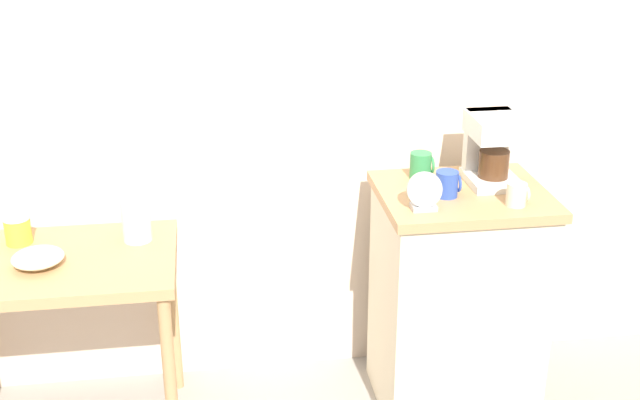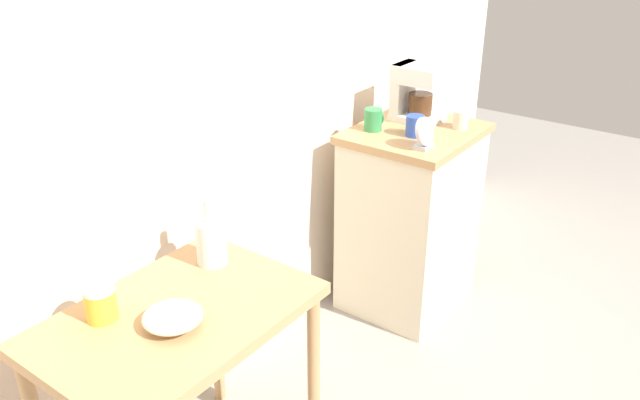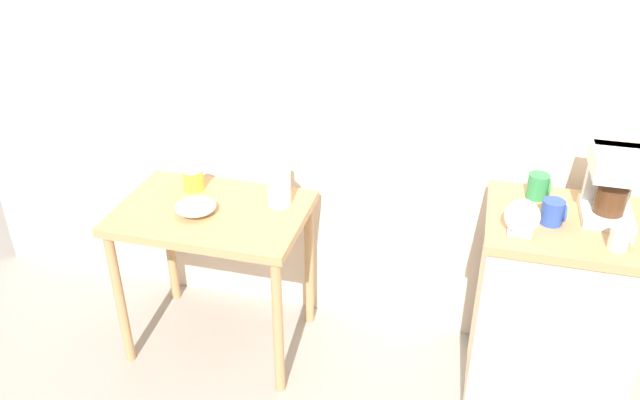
{
  "view_description": "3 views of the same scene",
  "coord_description": "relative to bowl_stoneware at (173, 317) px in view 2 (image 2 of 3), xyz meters",
  "views": [
    {
      "loc": [
        -0.13,
        -2.62,
        2.01
      ],
      "look_at": [
        0.24,
        -0.07,
        0.93
      ],
      "focal_mm": 46.17,
      "sensor_mm": 36.0,
      "label": 1
    },
    {
      "loc": [
        -1.69,
        -1.27,
        1.87
      ],
      "look_at": [
        -0.07,
        -0.08,
        0.9
      ],
      "focal_mm": 36.11,
      "sensor_mm": 36.0,
      "label": 2
    },
    {
      "loc": [
        0.4,
        -2.16,
        2.12
      ],
      "look_at": [
        -0.17,
        -0.03,
        0.88
      ],
      "focal_mm": 35.85,
      "sensor_mm": 36.0,
      "label": 3
    }
  ],
  "objects": [
    {
      "name": "ground_plane",
      "position": [
        0.71,
        0.03,
        -0.76
      ],
      "size": [
        8.0,
        8.0,
        0.0
      ],
      "primitive_type": "plane",
      "color": "gray"
    },
    {
      "name": "back_wall",
      "position": [
        0.81,
        0.44,
        0.64
      ],
      "size": [
        4.4,
        0.1,
        2.8
      ],
      "primitive_type": "cube",
      "color": "beige",
      "rests_on": "ground_plane"
    },
    {
      "name": "wooden_table",
      "position": [
        0.05,
        0.05,
        -0.13
      ],
      "size": [
        0.82,
        0.56,
        0.73
      ],
      "color": "tan",
      "rests_on": "ground_plane"
    },
    {
      "name": "kitchen_counter",
      "position": [
        1.49,
        0.04,
        -0.31
      ],
      "size": [
        0.6,
        0.51,
        0.9
      ],
      "color": "beige",
      "rests_on": "ground_plane"
    },
    {
      "name": "bowl_stoneware",
      "position": [
        0.0,
        0.0,
        0.0
      ],
      "size": [
        0.18,
        0.18,
        0.06
      ],
      "color": "beige",
      "rests_on": "wooden_table"
    },
    {
      "name": "glass_carafe_vase",
      "position": [
        0.32,
        0.16,
        0.05
      ],
      "size": [
        0.1,
        0.1,
        0.24
      ],
      "color": "silver",
      "rests_on": "wooden_table"
    },
    {
      "name": "canister_enamel",
      "position": [
        -0.1,
        0.2,
        0.02
      ],
      "size": [
        0.1,
        0.1,
        0.11
      ],
      "color": "gold",
      "rests_on": "wooden_table"
    },
    {
      "name": "coffee_maker",
      "position": [
        1.62,
        0.12,
        0.28
      ],
      "size": [
        0.18,
        0.22,
        0.26
      ],
      "color": "white",
      "rests_on": "kitchen_counter"
    },
    {
      "name": "mug_tall_green",
      "position": [
        1.37,
        0.19,
        0.19
      ],
      "size": [
        0.09,
        0.08,
        0.1
      ],
      "color": "#338C4C",
      "rests_on": "kitchen_counter"
    },
    {
      "name": "mug_blue",
      "position": [
        1.42,
        0.0,
        0.19
      ],
      "size": [
        0.09,
        0.08,
        0.09
      ],
      "color": "#2D4CAD",
      "rests_on": "kitchen_counter"
    },
    {
      "name": "mug_small_cream",
      "position": [
        1.63,
        -0.11,
        0.18
      ],
      "size": [
        0.08,
        0.07,
        0.08
      ],
      "color": "beige",
      "rests_on": "kitchen_counter"
    },
    {
      "name": "table_clock",
      "position": [
        1.31,
        -0.1,
        0.2
      ],
      "size": [
        0.12,
        0.06,
        0.13
      ],
      "color": "#B2B5BA",
      "rests_on": "kitchen_counter"
    }
  ]
}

